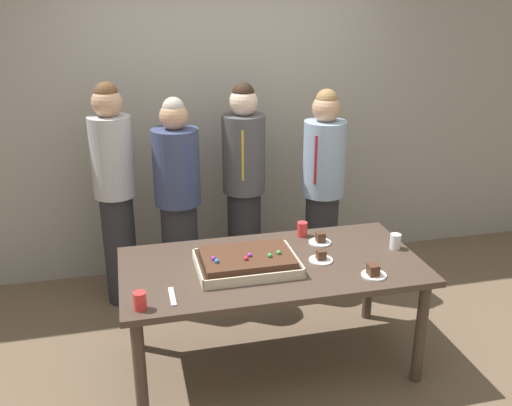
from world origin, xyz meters
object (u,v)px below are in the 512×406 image
Objects in this scene: plated_slice_near_right at (373,272)px; plated_slice_far_left at (320,240)px; plated_slice_near_left at (321,258)px; drink_cup_middle at (395,241)px; person_serving_front at (178,201)px; person_far_right_suit at (115,191)px; drink_cup_nearest at (140,301)px; person_striped_tie_right at (244,184)px; cake_server_utensil at (172,296)px; person_green_shirt_behind at (323,188)px; party_table at (272,275)px; drink_cup_far_end at (302,229)px; sheet_cake at (247,262)px.

plated_slice_far_left is at bearing 106.01° from plated_slice_near_right.
drink_cup_middle is at bearing 6.22° from plated_slice_near_left.
person_serving_front is 0.94× the size of person_far_right_suit.
drink_cup_nearest is 0.06× the size of person_striped_tie_right.
plated_slice_far_left is 1.14m from cake_server_utensil.
plated_slice_far_left is at bearing 19.88° from person_green_shirt_behind.
party_table is 0.90m from drink_cup_nearest.
drink_cup_far_end is at bearing 109.27° from plated_slice_near_right.
plated_slice_near_left is at bearing 20.47° from person_green_shirt_behind.
drink_cup_nearest is 0.50× the size of cake_server_utensil.
plated_slice_far_left is 0.97m from person_striped_tie_right.
party_table is 12.34× the size of plated_slice_far_left.
drink_cup_far_end reaches higher than plated_slice_near_left.
drink_cup_far_end is 0.68m from person_green_shirt_behind.
sheet_cake is 0.60m from plated_slice_far_left.
plated_slice_near_left is 1.00× the size of plated_slice_far_left.
person_green_shirt_behind is (1.30, 1.21, 0.12)m from cake_server_utensil.
drink_cup_nearest is (-1.35, -0.06, 0.02)m from plated_slice_near_right.
plated_slice_far_left is at bearing 156.54° from drink_cup_middle.
person_green_shirt_behind is at bearing 69.75° from plated_slice_near_left.
drink_cup_nearest is at bearing -147.63° from drink_cup_far_end.
party_table is 1.14m from person_striped_tie_right.
drink_cup_middle reaches higher than plated_slice_near_right.
plated_slice_near_right is 0.09× the size of person_striped_tie_right.
plated_slice_near_left is 1.66m from person_far_right_suit.
person_serving_front reaches higher than cake_server_utensil.
sheet_cake is 0.61m from drink_cup_far_end.
person_far_right_suit is at bearing 149.90° from drink_cup_far_end.
drink_cup_middle is 0.06× the size of person_serving_front.
cake_server_utensil is at bearing 26.50° from drink_cup_nearest.
drink_cup_middle reaches higher than party_table.
sheet_cake is 0.38× the size of person_serving_front.
party_table is at bearing 173.81° from plated_slice_near_left.
party_table is 3.04× the size of sheet_cake.
drink_cup_middle is (1.65, 0.38, 0.00)m from drink_cup_nearest.
sheet_cake is 4.05× the size of plated_slice_near_right.
person_striped_tie_right is at bearing 101.59° from plated_slice_near_left.
person_serving_front is (-0.30, 1.00, 0.06)m from sheet_cake.
cake_server_utensil is (-0.64, -0.27, 0.08)m from party_table.
cake_server_utensil is (-1.03, -0.48, -0.02)m from plated_slice_far_left.
person_serving_front is at bearing 128.35° from plated_slice_near_right.
cake_server_utensil is at bearing -154.80° from plated_slice_far_left.
person_green_shirt_behind is (0.13, 1.24, 0.10)m from plated_slice_near_right.
drink_cup_middle is at bearing 24.55° from person_far_right_suit.
sheet_cake is at bearing 178.84° from plated_slice_near_left.
drink_cup_middle reaches higher than cake_server_utensil.
drink_cup_nearest is at bearing -164.02° from plated_slice_near_left.
plated_slice_far_left is at bearing 29.13° from party_table.
plated_slice_near_right is 1.25m from person_green_shirt_behind.
sheet_cake is at bearing -0.01° from person_far_right_suit.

